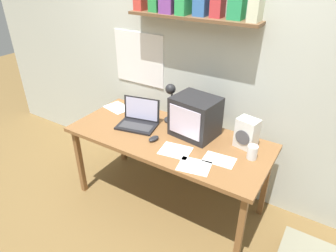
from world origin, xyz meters
TOP-DOWN VIEW (x-y plane):
  - ground_plane at (0.00, 0.00)m, footprint 12.00×12.00m
  - back_wall at (-0.00, 0.51)m, footprint 5.60×0.24m
  - corner_desk at (0.00, 0.00)m, footprint 1.75×0.76m
  - crt_monitor at (0.18, 0.15)m, footprint 0.40×0.35m
  - laptop at (-0.33, 0.03)m, footprint 0.39×0.32m
  - desk_lamp at (-0.11, 0.22)m, footprint 0.14×0.17m
  - juice_glass at (0.72, 0.06)m, footprint 0.08×0.08m
  - space_heater at (0.62, 0.20)m, footprint 0.19×0.16m
  - computer_mouse at (-0.07, -0.12)m, footprint 0.08×0.11m
  - loose_paper_near_laptop at (0.39, -0.26)m, footprint 0.27×0.23m
  - loose_paper_near_monitor at (0.51, -0.09)m, footprint 0.25×0.17m
  - open_notebook at (-0.73, 0.20)m, footprint 0.29×0.24m
  - printed_handout at (0.17, -0.16)m, footprint 0.27×0.23m

SIDE VIEW (x-z plane):
  - ground_plane at x=0.00m, z-range 0.00..0.00m
  - corner_desk at x=0.00m, z-range 0.31..1.06m
  - loose_paper_near_laptop at x=0.39m, z-range 0.74..0.75m
  - loose_paper_near_monitor at x=0.51m, z-range 0.74..0.75m
  - open_notebook at x=-0.73m, z-range 0.74..0.75m
  - printed_handout at x=0.17m, z-range 0.74..0.75m
  - computer_mouse at x=-0.07m, z-range 0.74..0.78m
  - juice_glass at x=0.72m, z-range 0.74..0.85m
  - laptop at x=-0.33m, z-range 0.69..0.92m
  - space_heater at x=0.62m, z-range 0.74..0.99m
  - crt_monitor at x=0.18m, z-range 0.74..1.09m
  - desk_lamp at x=-0.11m, z-range 0.79..1.18m
  - back_wall at x=0.00m, z-range 0.01..2.61m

